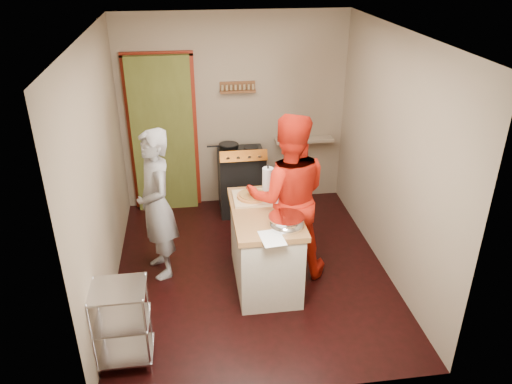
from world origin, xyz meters
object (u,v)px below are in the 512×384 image
Objects in this scene: person_stripe at (156,205)px; island at (265,244)px; person_red at (288,197)px; stove at (241,180)px; wire_shelving at (121,321)px.

island is at bearing 54.95° from person_stripe.
person_stripe is at bearing 0.53° from person_red.
stove is 2.94m from wire_shelving.
person_red is (0.34, -1.46, 0.47)m from stove.
island reaches higher than stove.
stove is 1.71m from person_stripe.
stove is 0.79× the size of island.
island is 0.76× the size of person_stripe.
wire_shelving is 1.72m from island.
person_stripe is 0.91× the size of person_red.
stove is 0.55× the size of person_red.
person_stripe reaches higher than island.
stove is 0.60× the size of person_stripe.
wire_shelving is 0.63× the size of island.
island is (1.40, 0.99, 0.03)m from wire_shelving.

